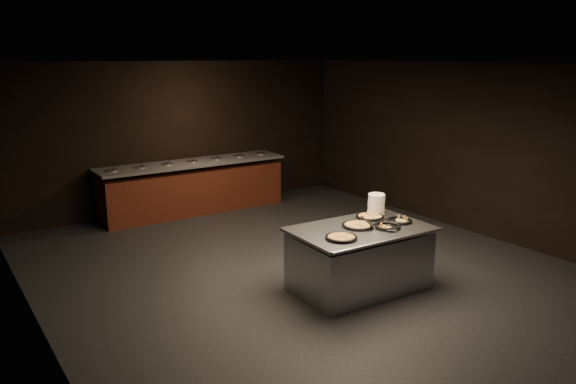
{
  "coord_description": "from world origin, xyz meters",
  "views": [
    {
      "loc": [
        -4.42,
        -6.31,
        3.02
      ],
      "look_at": [
        0.03,
        0.3,
        1.06
      ],
      "focal_mm": 35.0,
      "sensor_mm": 36.0,
      "label": 1
    }
  ],
  "objects_px": {
    "serving_counter": "(359,260)",
    "plate_stack": "(376,205)",
    "pan_veggie_whole": "(341,237)",
    "pan_cheese_whole": "(358,225)"
  },
  "relations": [
    {
      "from": "pan_veggie_whole",
      "to": "pan_cheese_whole",
      "type": "distance_m",
      "value": 0.56
    },
    {
      "from": "serving_counter",
      "to": "plate_stack",
      "type": "bearing_deg",
      "value": 32.22
    },
    {
      "from": "plate_stack",
      "to": "pan_cheese_whole",
      "type": "xyz_separation_m",
      "value": [
        -0.58,
        -0.29,
        -0.13
      ]
    },
    {
      "from": "serving_counter",
      "to": "plate_stack",
      "type": "relative_size",
      "value": 6.14
    },
    {
      "from": "plate_stack",
      "to": "pan_cheese_whole",
      "type": "distance_m",
      "value": 0.66
    },
    {
      "from": "pan_veggie_whole",
      "to": "plate_stack",
      "type": "bearing_deg",
      "value": 27.25
    },
    {
      "from": "pan_veggie_whole",
      "to": "pan_cheese_whole",
      "type": "height_order",
      "value": "same"
    },
    {
      "from": "serving_counter",
      "to": "pan_cheese_whole",
      "type": "relative_size",
      "value": 4.26
    },
    {
      "from": "serving_counter",
      "to": "pan_cheese_whole",
      "type": "xyz_separation_m",
      "value": [
        0.0,
        0.05,
        0.46
      ]
    },
    {
      "from": "pan_veggie_whole",
      "to": "serving_counter",
      "type": "bearing_deg",
      "value": 23.44
    }
  ]
}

